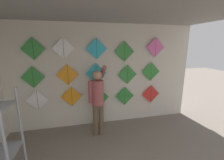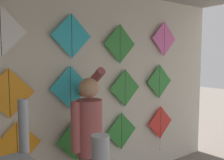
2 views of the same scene
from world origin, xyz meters
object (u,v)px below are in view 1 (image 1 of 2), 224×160
kite_0 (38,100)px  kite_11 (63,48)px  kite_2 (99,97)px  kite_12 (97,49)px  kite_7 (96,73)px  kite_14 (156,47)px  kite_4 (151,95)px  kite_5 (33,77)px  kite_13 (125,52)px  kite_10 (33,49)px  kite_6 (68,75)px  kite_8 (127,74)px  kite_9 (151,72)px  kite_3 (125,96)px  shopkeeper (98,97)px  kite_1 (72,96)px

kite_0 → kite_11: kite_11 is taller
kite_2 → kite_12: size_ratio=1.00×
kite_7 → kite_14: 1.84m
kite_4 → kite_5: kite_5 is taller
kite_13 → kite_14: size_ratio=1.00×
kite_4 → kite_12: (-1.63, 0.00, 1.40)m
kite_10 → kite_6: bearing=0.0°
kite_8 → kite_14: size_ratio=1.00×
kite_0 → kite_9: bearing=0.0°
kite_3 → kite_5: bearing=180.0°
kite_4 → kite_12: size_ratio=1.38×
shopkeeper → kite_4: bearing=13.0°
kite_6 → kite_13: bearing=0.0°
kite_7 → kite_6: bearing=180.0°
kite_6 → kite_14: (2.45, 0.00, 0.69)m
kite_14 → kite_7: bearing=180.0°
kite_0 → kite_1: 0.85m
kite_6 → kite_12: bearing=0.0°
shopkeeper → kite_10: (-1.45, 0.50, 1.16)m
kite_13 → kite_5: bearing=180.0°
kite_1 → kite_2: 0.74m
shopkeeper → kite_0: size_ratio=3.20×
kite_9 → kite_2: bearing=180.0°
kite_1 → kite_10: size_ratio=1.00×
kite_9 → kite_14: size_ratio=1.00×
shopkeeper → kite_3: bearing=26.8°
kite_1 → kite_10: 1.50m
kite_6 → kite_14: size_ratio=1.00×
kite_1 → kite_12: (0.70, 0.00, 1.25)m
kite_0 → kite_5: bearing=180.0°
kite_5 → kite_11: bearing=0.0°
kite_8 → kite_13: 0.65m
kite_5 → kite_9: (3.18, 0.00, 0.02)m
kite_0 → kite_13: size_ratio=1.00×
kite_11 → kite_12: 0.83m
kite_0 → kite_7: (1.53, 0.00, 0.65)m
kite_9 → kite_10: kite_10 is taller
kite_7 → kite_8: (0.89, 0.00, -0.07)m
kite_12 → kite_14: 1.68m
kite_13 → kite_2: bearing=180.0°
kite_6 → kite_10: kite_10 is taller
kite_2 → kite_8: (0.83, 0.00, 0.62)m
kite_1 → kite_13: (1.46, 0.00, 1.17)m
kite_10 → kite_5: bearing=180.0°
kite_1 → kite_0: bearing=180.0°
kite_0 → kite_13: bearing=0.0°
kite_0 → kite_14: bearing=0.0°
kite_0 → kite_10: 1.30m
shopkeeper → kite_3: 1.02m
kite_3 → kite_14: (0.89, 0.00, 1.39)m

